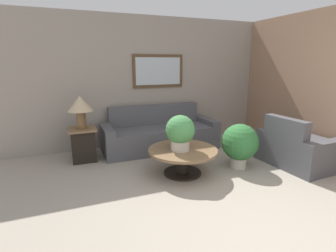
{
  "coord_description": "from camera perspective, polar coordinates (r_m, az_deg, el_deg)",
  "views": [
    {
      "loc": [
        -1.88,
        -1.86,
        1.7
      ],
      "look_at": [
        -0.2,
        2.33,
        0.6
      ],
      "focal_mm": 28.0,
      "sensor_mm": 36.0,
      "label": 1
    }
  ],
  "objects": [
    {
      "name": "armchair",
      "position": [
        4.94,
        26.52,
        -4.49
      ],
      "size": [
        0.98,
        1.18,
        0.84
      ],
      "rotation": [
        0.0,
        0.0,
        1.62
      ],
      "color": "#4C4C51",
      "rests_on": "ground_plane"
    },
    {
      "name": "potted_plant_on_table",
      "position": [
        3.91,
        2.69,
        -1.26
      ],
      "size": [
        0.44,
        0.44,
        0.54
      ],
      "color": "beige",
      "rests_on": "coffee_table"
    },
    {
      "name": "ground_plane",
      "position": [
        3.14,
        20.89,
        -20.04
      ],
      "size": [
        20.0,
        20.0,
        0.0
      ],
      "primitive_type": "plane",
      "color": "gray"
    },
    {
      "name": "side_table",
      "position": [
        4.84,
        -17.96,
        -3.76
      ],
      "size": [
        0.47,
        0.47,
        0.59
      ],
      "color": "black",
      "rests_on": "ground_plane"
    },
    {
      "name": "couch_main",
      "position": [
        5.26,
        -1.83,
        -1.92
      ],
      "size": [
        2.26,
        0.85,
        0.84
      ],
      "color": "#4C4C51",
      "rests_on": "ground_plane"
    },
    {
      "name": "wall_right",
      "position": [
        5.53,
        28.46,
        7.95
      ],
      "size": [
        0.06,
        5.36,
        2.6
      ],
      "color": "#937056",
      "rests_on": "ground_plane"
    },
    {
      "name": "wall_back",
      "position": [
        5.58,
        -2.2,
        9.67
      ],
      "size": [
        6.65,
        0.09,
        2.6
      ],
      "color": "gray",
      "rests_on": "ground_plane"
    },
    {
      "name": "table_lamp",
      "position": [
        4.69,
        -18.57,
        4.18
      ],
      "size": [
        0.43,
        0.43,
        0.56
      ],
      "color": "brown",
      "rests_on": "side_table"
    },
    {
      "name": "coffee_table",
      "position": [
        4.07,
        3.21,
        -6.49
      ],
      "size": [
        1.07,
        1.07,
        0.4
      ],
      "color": "black",
      "rests_on": "ground_plane"
    },
    {
      "name": "potted_plant_floor",
      "position": [
        4.41,
        15.36,
        -3.67
      ],
      "size": [
        0.59,
        0.59,
        0.74
      ],
      "color": "beige",
      "rests_on": "ground_plane"
    }
  ]
}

